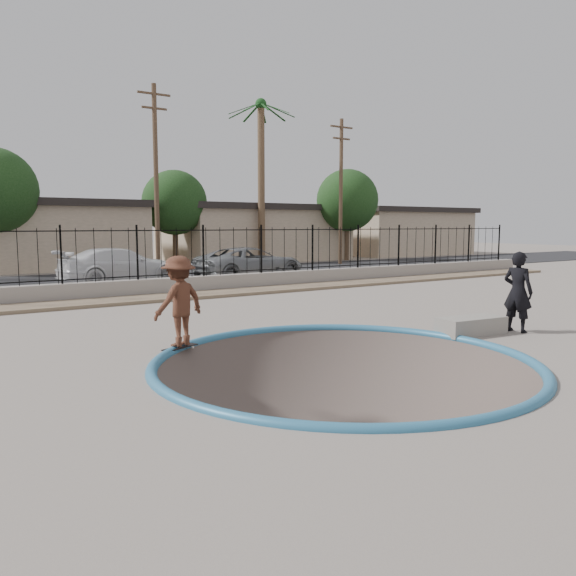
% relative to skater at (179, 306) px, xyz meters
% --- Properties ---
extents(ground, '(120.00, 120.00, 2.20)m').
position_rel_skater_xyz_m(ground, '(2.09, 10.40, -2.00)').
color(ground, slate).
rests_on(ground, ground).
extents(bowl_pit, '(6.84, 6.84, 1.80)m').
position_rel_skater_xyz_m(bowl_pit, '(2.09, -2.60, -0.90)').
color(bowl_pit, '#4B3F3A').
rests_on(bowl_pit, ground).
extents(coping_ring, '(7.04, 7.04, 0.20)m').
position_rel_skater_xyz_m(coping_ring, '(2.09, -2.60, -0.90)').
color(coping_ring, teal).
rests_on(coping_ring, ground).
extents(rock_strip, '(42.00, 1.60, 0.11)m').
position_rel_skater_xyz_m(rock_strip, '(2.09, 7.60, -0.84)').
color(rock_strip, '#8E765D').
rests_on(rock_strip, ground).
extents(retaining_wall, '(42.00, 0.45, 0.60)m').
position_rel_skater_xyz_m(retaining_wall, '(2.09, 8.70, -0.60)').
color(retaining_wall, gray).
rests_on(retaining_wall, ground).
extents(fence, '(40.00, 0.04, 1.80)m').
position_rel_skater_xyz_m(fence, '(2.09, 8.70, 0.60)').
color(fence, black).
rests_on(fence, retaining_wall).
extents(street, '(90.00, 8.00, 0.04)m').
position_rel_skater_xyz_m(street, '(2.09, 15.40, -0.88)').
color(street, black).
rests_on(street, ground).
extents(house_center, '(10.60, 8.60, 3.90)m').
position_rel_skater_xyz_m(house_center, '(2.09, 24.90, 1.08)').
color(house_center, tan).
rests_on(house_center, ground).
extents(house_east, '(12.60, 8.60, 3.90)m').
position_rel_skater_xyz_m(house_east, '(16.09, 24.90, 1.08)').
color(house_east, tan).
rests_on(house_east, ground).
extents(house_east_far, '(11.60, 8.60, 3.90)m').
position_rel_skater_xyz_m(house_east_far, '(30.09, 24.90, 1.08)').
color(house_east_far, tan).
rests_on(house_east_far, ground).
extents(palm_right, '(2.30, 2.30, 10.30)m').
position_rel_skater_xyz_m(palm_right, '(14.09, 20.40, 6.43)').
color(palm_right, brown).
rests_on(palm_right, ground).
extents(utility_pole_mid, '(1.70, 0.24, 9.50)m').
position_rel_skater_xyz_m(utility_pole_mid, '(6.09, 17.40, 4.06)').
color(utility_pole_mid, '#473323').
rests_on(utility_pole_mid, ground).
extents(utility_pole_right, '(1.70, 0.24, 9.00)m').
position_rel_skater_xyz_m(utility_pole_right, '(18.09, 17.40, 3.81)').
color(utility_pole_right, '#473323').
rests_on(utility_pole_right, ground).
extents(street_tree_mid, '(3.96, 3.96, 5.83)m').
position_rel_skater_xyz_m(street_tree_mid, '(9.09, 22.40, 2.94)').
color(street_tree_mid, '#473323').
rests_on(street_tree_mid, ground).
extents(street_tree_right, '(4.32, 4.32, 6.36)m').
position_rel_skater_xyz_m(street_tree_right, '(21.09, 20.40, 3.29)').
color(street_tree_right, '#473323').
rests_on(street_tree_right, ground).
extents(skater, '(1.31, 1.00, 1.79)m').
position_rel_skater_xyz_m(skater, '(0.00, 0.00, 0.00)').
color(skater, brown).
rests_on(skater, ground).
extents(skateboard, '(0.84, 0.50, 0.07)m').
position_rel_skater_xyz_m(skateboard, '(0.00, 0.00, -0.84)').
color(skateboard, black).
rests_on(skateboard, ground).
extents(videographer, '(0.55, 0.75, 1.89)m').
position_rel_skater_xyz_m(videographer, '(7.36, -2.52, 0.05)').
color(videographer, black).
rests_on(videographer, ground).
extents(concrete_ledge, '(1.67, 0.88, 0.40)m').
position_rel_skater_xyz_m(concrete_ledge, '(6.22, -2.13, -0.70)').
color(concrete_ledge, gray).
rests_on(concrete_ledge, ground).
extents(car_c, '(5.30, 2.59, 1.48)m').
position_rel_skater_xyz_m(car_c, '(2.92, 13.40, -0.12)').
color(car_c, white).
rests_on(car_c, street).
extents(car_d, '(5.43, 2.93, 1.45)m').
position_rel_skater_xyz_m(car_d, '(8.47, 12.02, -0.14)').
color(car_d, gray).
rests_on(car_d, street).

